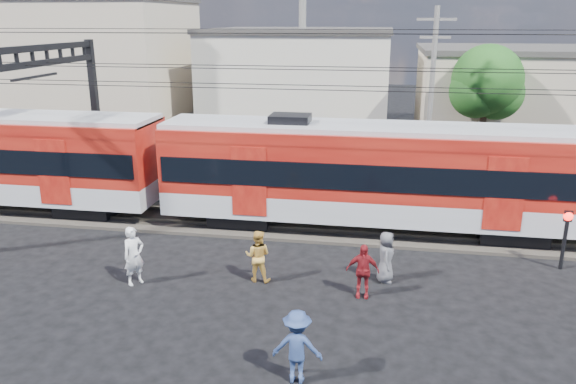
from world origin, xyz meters
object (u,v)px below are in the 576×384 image
at_px(pedestrian_c, 297,347).
at_px(crossing_signal, 566,229).
at_px(pedestrian_a, 134,256).
at_px(commuter_train, 379,172).

relative_size(pedestrian_c, crossing_signal, 0.87).
xyz_separation_m(pedestrian_a, pedestrian_c, (5.73, -4.02, -0.05)).
height_order(commuter_train, crossing_signal, commuter_train).
xyz_separation_m(commuter_train, pedestrian_a, (-7.32, -5.82, -1.47)).
height_order(pedestrian_a, crossing_signal, crossing_signal).
relative_size(commuter_train, pedestrian_a, 26.99).
xyz_separation_m(pedestrian_c, crossing_signal, (7.67, 7.40, 0.53)).
xyz_separation_m(pedestrian_a, crossing_signal, (13.40, 3.38, 0.48)).
bearing_deg(pedestrian_c, crossing_signal, -136.43).
bearing_deg(pedestrian_a, pedestrian_c, -87.49).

